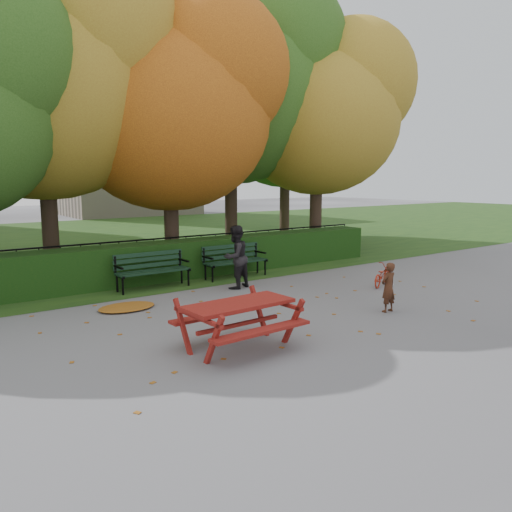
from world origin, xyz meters
TOP-DOWN VIEW (x-y plane):
  - ground at (0.00, 0.00)m, footprint 90.00×90.00m
  - grass_strip at (0.00, 14.00)m, footprint 90.00×90.00m
  - building_right at (8.00, 28.00)m, footprint 9.00×6.00m
  - hedge at (0.00, 4.50)m, footprint 13.00×0.90m
  - iron_fence at (0.00, 5.30)m, footprint 14.00×0.04m
  - tree_b at (-2.44, 6.75)m, footprint 6.72×6.40m
  - tree_c at (0.83, 5.96)m, footprint 6.30×6.00m
  - tree_d at (3.88, 7.23)m, footprint 7.14×6.80m
  - tree_e at (6.52, 5.77)m, footprint 6.09×5.80m
  - tree_g at (8.33, 9.76)m, footprint 6.30×6.00m
  - bench_left at (-1.30, 3.70)m, footprint 1.80×0.57m
  - bench_right at (1.10, 3.70)m, footprint 1.80×0.57m
  - picnic_table at (-2.01, -1.15)m, footprint 1.80×1.47m
  - leaf_pile at (-2.55, 2.20)m, footprint 1.37×1.13m
  - leaf_scatter at (0.00, 0.30)m, footprint 9.00×5.70m
  - child at (1.63, -1.11)m, footprint 0.37×0.25m
  - adult at (0.36, 2.51)m, footprint 0.89×0.77m
  - bicycle at (3.46, 0.57)m, footprint 1.12×0.74m

SIDE VIEW (x-z plane):
  - ground at x=0.00m, z-range 0.00..0.00m
  - grass_strip at x=0.00m, z-range 0.01..0.01m
  - leaf_scatter at x=0.00m, z-range 0.00..0.01m
  - leaf_pile at x=-2.55m, z-range 0.00..0.08m
  - bicycle at x=3.46m, z-range 0.00..0.56m
  - hedge at x=0.00m, z-range 0.00..1.00m
  - child at x=1.63m, z-range 0.00..1.01m
  - bench_left at x=-1.30m, z-range 0.08..0.96m
  - bench_right at x=1.10m, z-range 0.08..0.96m
  - iron_fence at x=0.00m, z-range 0.03..1.05m
  - picnic_table at x=-2.01m, z-range 0.16..1.01m
  - adult at x=0.36m, z-range 0.00..1.55m
  - tree_c at x=0.83m, z-range 0.82..8.82m
  - tree_e at x=6.52m, z-range 1.01..9.16m
  - tree_g at x=8.33m, z-range 1.10..9.65m
  - tree_b at x=-2.44m, z-range 1.01..9.80m
  - tree_d at x=3.88m, z-range 1.19..10.77m
  - building_right at x=8.00m, z-range 0.00..12.00m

